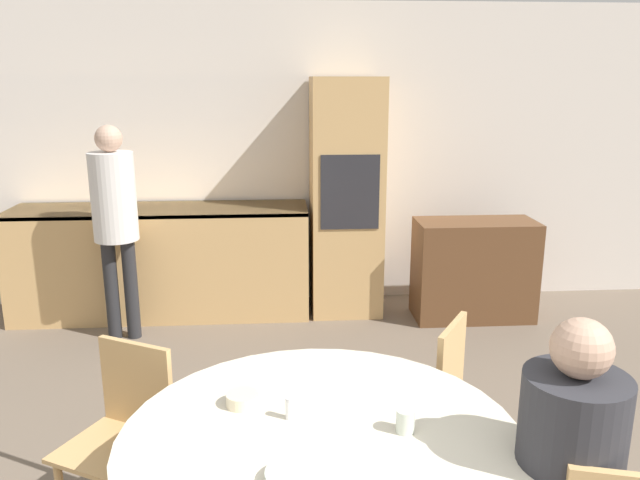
{
  "coord_description": "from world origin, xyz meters",
  "views": [
    {
      "loc": [
        -0.28,
        -0.61,
        1.98
      ],
      "look_at": [
        -0.04,
        2.81,
        1.09
      ],
      "focal_mm": 35.0,
      "sensor_mm": 36.0,
      "label": 1
    }
  ],
  "objects_px": {
    "bowl_near": "(242,399)",
    "person_standing": "(115,210)",
    "sideboard": "(474,270)",
    "chair_far_right": "(430,388)",
    "person_seated": "(571,472)",
    "chair_far_left": "(125,427)",
    "bowl_centre": "(294,476)",
    "cup": "(405,421)",
    "dining_table": "(321,480)",
    "oven_unit": "(346,198)"
  },
  "relations": [
    {
      "from": "dining_table",
      "to": "bowl_near",
      "type": "distance_m",
      "value": 0.43
    },
    {
      "from": "chair_far_right",
      "to": "bowl_near",
      "type": "distance_m",
      "value": 1.1
    },
    {
      "from": "chair_far_left",
      "to": "chair_far_right",
      "type": "bearing_deg",
      "value": 37.8
    },
    {
      "from": "oven_unit",
      "to": "dining_table",
      "type": "bearing_deg",
      "value": -97.82
    },
    {
      "from": "chair_far_left",
      "to": "bowl_near",
      "type": "xyz_separation_m",
      "value": [
        0.55,
        -0.31,
        0.29
      ]
    },
    {
      "from": "sideboard",
      "to": "person_standing",
      "type": "xyz_separation_m",
      "value": [
        -2.85,
        -0.24,
        0.61
      ]
    },
    {
      "from": "chair_far_left",
      "to": "person_seated",
      "type": "relative_size",
      "value": 0.67
    },
    {
      "from": "oven_unit",
      "to": "cup",
      "type": "bearing_deg",
      "value": -92.34
    },
    {
      "from": "bowl_near",
      "to": "person_standing",
      "type": "bearing_deg",
      "value": 113.67
    },
    {
      "from": "oven_unit",
      "to": "person_seated",
      "type": "height_order",
      "value": "oven_unit"
    },
    {
      "from": "chair_far_right",
      "to": "person_seated",
      "type": "distance_m",
      "value": 1.09
    },
    {
      "from": "bowl_near",
      "to": "bowl_centre",
      "type": "relative_size",
      "value": 0.69
    },
    {
      "from": "sideboard",
      "to": "bowl_centre",
      "type": "xyz_separation_m",
      "value": [
        -1.6,
        -3.16,
        0.34
      ]
    },
    {
      "from": "dining_table",
      "to": "chair_far_right",
      "type": "relative_size",
      "value": 1.75
    },
    {
      "from": "oven_unit",
      "to": "dining_table",
      "type": "xyz_separation_m",
      "value": [
        -0.44,
        -3.17,
        -0.45
      ]
    },
    {
      "from": "sideboard",
      "to": "chair_far_left",
      "type": "xyz_separation_m",
      "value": [
        -2.33,
        -2.36,
        0.06
      ]
    },
    {
      "from": "person_seated",
      "to": "sideboard",
      "type": "bearing_deg",
      "value": 77.88
    },
    {
      "from": "oven_unit",
      "to": "sideboard",
      "type": "relative_size",
      "value": 2.02
    },
    {
      "from": "oven_unit",
      "to": "cup",
      "type": "height_order",
      "value": "oven_unit"
    },
    {
      "from": "dining_table",
      "to": "person_seated",
      "type": "xyz_separation_m",
      "value": [
        0.81,
        -0.25,
        0.17
      ]
    },
    {
      "from": "chair_far_left",
      "to": "cup",
      "type": "distance_m",
      "value": 1.3
    },
    {
      "from": "sideboard",
      "to": "bowl_near",
      "type": "xyz_separation_m",
      "value": [
        -1.78,
        -2.67,
        0.34
      ]
    },
    {
      "from": "chair_far_left",
      "to": "cup",
      "type": "height_order",
      "value": "chair_far_left"
    },
    {
      "from": "dining_table",
      "to": "chair_far_left",
      "type": "height_order",
      "value": "chair_far_left"
    },
    {
      "from": "chair_far_right",
      "to": "person_standing",
      "type": "relative_size",
      "value": 0.51
    },
    {
      "from": "sideboard",
      "to": "bowl_near",
      "type": "relative_size",
      "value": 7.67
    },
    {
      "from": "chair_far_left",
      "to": "bowl_centre",
      "type": "distance_m",
      "value": 1.12
    },
    {
      "from": "chair_far_right",
      "to": "cup",
      "type": "height_order",
      "value": "chair_far_right"
    },
    {
      "from": "sideboard",
      "to": "person_seated",
      "type": "xyz_separation_m",
      "value": [
        -0.68,
        -3.14,
        0.3
      ]
    },
    {
      "from": "cup",
      "to": "person_seated",
      "type": "bearing_deg",
      "value": -25.67
    },
    {
      "from": "chair_far_left",
      "to": "dining_table",
      "type": "bearing_deg",
      "value": -4.96
    },
    {
      "from": "chair_far_left",
      "to": "person_seated",
      "type": "height_order",
      "value": "person_seated"
    },
    {
      "from": "chair_far_right",
      "to": "person_standing",
      "type": "xyz_separation_m",
      "value": [
        -1.96,
        1.87,
        0.55
      ]
    },
    {
      "from": "chair_far_left",
      "to": "person_seated",
      "type": "xyz_separation_m",
      "value": [
        1.65,
        -0.79,
        0.24
      ]
    },
    {
      "from": "dining_table",
      "to": "chair_far_right",
      "type": "distance_m",
      "value": 1.0
    },
    {
      "from": "person_seated",
      "to": "bowl_centre",
      "type": "relative_size",
      "value": 6.76
    },
    {
      "from": "bowl_near",
      "to": "sideboard",
      "type": "bearing_deg",
      "value": 56.24
    },
    {
      "from": "cup",
      "to": "bowl_centre",
      "type": "height_order",
      "value": "cup"
    },
    {
      "from": "oven_unit",
      "to": "chair_far_right",
      "type": "distance_m",
      "value": 2.44
    },
    {
      "from": "chair_far_left",
      "to": "bowl_centre",
      "type": "height_order",
      "value": "chair_far_left"
    },
    {
      "from": "sideboard",
      "to": "person_standing",
      "type": "relative_size",
      "value": 0.6
    },
    {
      "from": "oven_unit",
      "to": "chair_far_right",
      "type": "height_order",
      "value": "oven_unit"
    },
    {
      "from": "person_standing",
      "to": "cup",
      "type": "bearing_deg",
      "value": -58.0
    },
    {
      "from": "bowl_near",
      "to": "dining_table",
      "type": "bearing_deg",
      "value": -38.09
    },
    {
      "from": "chair_far_right",
      "to": "person_seated",
      "type": "relative_size",
      "value": 0.67
    },
    {
      "from": "cup",
      "to": "person_standing",
      "type": "bearing_deg",
      "value": 122.0
    },
    {
      "from": "bowl_near",
      "to": "chair_far_right",
      "type": "bearing_deg",
      "value": 32.21
    },
    {
      "from": "oven_unit",
      "to": "person_standing",
      "type": "bearing_deg",
      "value": -164.08
    },
    {
      "from": "oven_unit",
      "to": "chair_far_right",
      "type": "bearing_deg",
      "value": -85.95
    },
    {
      "from": "chair_far_left",
      "to": "person_standing",
      "type": "distance_m",
      "value": 2.25
    }
  ]
}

